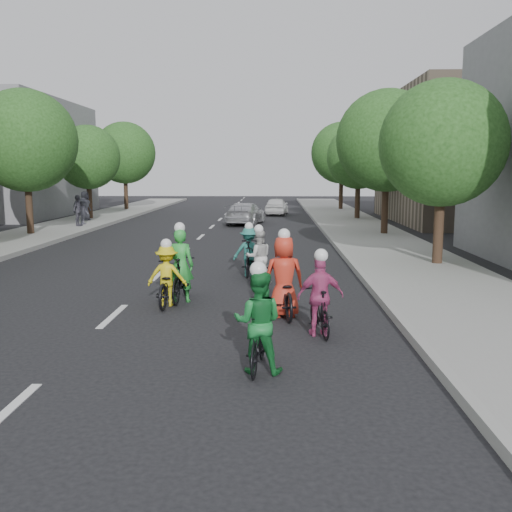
{
  "coord_description": "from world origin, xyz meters",
  "views": [
    {
      "loc": [
        3.46,
        -11.89,
        3.11
      ],
      "look_at": [
        3.03,
        2.22,
        1.0
      ],
      "focal_mm": 40.0,
      "sensor_mm": 36.0,
      "label": 1
    }
  ],
  "objects_px": {
    "cyclist_0": "(168,281)",
    "follow_car_trail": "(277,206)",
    "spectator_2": "(85,206)",
    "spectator_1": "(78,211)",
    "cyclist_4": "(320,304)",
    "cyclist_2": "(259,262)",
    "spectator_0": "(83,211)",
    "cyclist_1": "(284,286)",
    "cyclist_6": "(181,274)",
    "cyclist_5": "(258,330)",
    "follow_car_lead": "(246,213)",
    "cyclist_3": "(249,255)"
  },
  "relations": [
    {
      "from": "cyclist_6",
      "to": "spectator_1",
      "type": "height_order",
      "value": "cyclist_6"
    },
    {
      "from": "follow_car_lead",
      "to": "cyclist_1",
      "type": "bearing_deg",
      "value": 104.46
    },
    {
      "from": "cyclist_3",
      "to": "spectator_1",
      "type": "height_order",
      "value": "spectator_1"
    },
    {
      "from": "cyclist_1",
      "to": "cyclist_3",
      "type": "bearing_deg",
      "value": -87.18
    },
    {
      "from": "cyclist_6",
      "to": "spectator_0",
      "type": "distance_m",
      "value": 20.06
    },
    {
      "from": "cyclist_5",
      "to": "cyclist_6",
      "type": "xyz_separation_m",
      "value": [
        -1.99,
        4.81,
        0.0
      ]
    },
    {
      "from": "cyclist_2",
      "to": "follow_car_lead",
      "type": "relative_size",
      "value": 0.42
    },
    {
      "from": "cyclist_2",
      "to": "follow_car_trail",
      "type": "relative_size",
      "value": 0.51
    },
    {
      "from": "cyclist_1",
      "to": "cyclist_6",
      "type": "relative_size",
      "value": 1.03
    },
    {
      "from": "cyclist_0",
      "to": "cyclist_4",
      "type": "xyz_separation_m",
      "value": [
        3.36,
        -2.36,
        0.03
      ]
    },
    {
      "from": "cyclist_2",
      "to": "spectator_0",
      "type": "distance_m",
      "value": 18.94
    },
    {
      "from": "cyclist_0",
      "to": "cyclist_3",
      "type": "relative_size",
      "value": 1.03
    },
    {
      "from": "cyclist_5",
      "to": "spectator_0",
      "type": "distance_m",
      "value": 25.26
    },
    {
      "from": "cyclist_1",
      "to": "spectator_1",
      "type": "bearing_deg",
      "value": -68.04
    },
    {
      "from": "follow_car_lead",
      "to": "cyclist_5",
      "type": "bearing_deg",
      "value": 102.74
    },
    {
      "from": "cyclist_4",
      "to": "follow_car_lead",
      "type": "relative_size",
      "value": 0.38
    },
    {
      "from": "cyclist_1",
      "to": "cyclist_6",
      "type": "xyz_separation_m",
      "value": [
        -2.44,
        1.37,
        0.0
      ]
    },
    {
      "from": "cyclist_4",
      "to": "cyclist_5",
      "type": "bearing_deg",
      "value": 52.06
    },
    {
      "from": "follow_car_trail",
      "to": "cyclist_4",
      "type": "bearing_deg",
      "value": 96.87
    },
    {
      "from": "cyclist_1",
      "to": "cyclist_4",
      "type": "bearing_deg",
      "value": 107.02
    },
    {
      "from": "cyclist_1",
      "to": "follow_car_lead",
      "type": "bearing_deg",
      "value": -93.39
    },
    {
      "from": "cyclist_4",
      "to": "cyclist_2",
      "type": "bearing_deg",
      "value": -84.59
    },
    {
      "from": "follow_car_lead",
      "to": "follow_car_trail",
      "type": "bearing_deg",
      "value": -94.99
    },
    {
      "from": "cyclist_4",
      "to": "follow_car_trail",
      "type": "bearing_deg",
      "value": -97.74
    },
    {
      "from": "spectator_1",
      "to": "cyclist_3",
      "type": "bearing_deg",
      "value": -141.08
    },
    {
      "from": "cyclist_4",
      "to": "cyclist_6",
      "type": "xyz_separation_m",
      "value": [
        -3.11,
        2.78,
        0.05
      ]
    },
    {
      "from": "cyclist_6",
      "to": "follow_car_lead",
      "type": "height_order",
      "value": "cyclist_6"
    },
    {
      "from": "cyclist_6",
      "to": "follow_car_trail",
      "type": "xyz_separation_m",
      "value": [
        2.44,
        27.37,
        -0.04
      ]
    },
    {
      "from": "cyclist_2",
      "to": "spectator_2",
      "type": "height_order",
      "value": "spectator_2"
    },
    {
      "from": "follow_car_trail",
      "to": "spectator_0",
      "type": "distance_m",
      "value": 14.24
    },
    {
      "from": "cyclist_1",
      "to": "spectator_1",
      "type": "distance_m",
      "value": 21.48
    },
    {
      "from": "cyclist_5",
      "to": "spectator_2",
      "type": "height_order",
      "value": "spectator_2"
    },
    {
      "from": "cyclist_3",
      "to": "follow_car_lead",
      "type": "xyz_separation_m",
      "value": [
        -0.92,
        16.71,
        0.01
      ]
    },
    {
      "from": "spectator_2",
      "to": "follow_car_trail",
      "type": "bearing_deg",
      "value": -47.62
    },
    {
      "from": "follow_car_lead",
      "to": "spectator_1",
      "type": "bearing_deg",
      "value": 27.88
    },
    {
      "from": "spectator_1",
      "to": "cyclist_0",
      "type": "bearing_deg",
      "value": -151.98
    },
    {
      "from": "cyclist_0",
      "to": "follow_car_trail",
      "type": "xyz_separation_m",
      "value": [
        2.69,
        27.79,
        0.05
      ]
    },
    {
      "from": "spectator_1",
      "to": "spectator_2",
      "type": "height_order",
      "value": "spectator_2"
    },
    {
      "from": "cyclist_0",
      "to": "spectator_0",
      "type": "bearing_deg",
      "value": -64.63
    },
    {
      "from": "cyclist_5",
      "to": "cyclist_6",
      "type": "height_order",
      "value": "cyclist_6"
    },
    {
      "from": "follow_car_trail",
      "to": "spectator_2",
      "type": "bearing_deg",
      "value": 35.03
    },
    {
      "from": "cyclist_0",
      "to": "cyclist_3",
      "type": "bearing_deg",
      "value": -112.68
    },
    {
      "from": "follow_car_trail",
      "to": "spectator_1",
      "type": "distance_m",
      "value": 14.88
    },
    {
      "from": "cyclist_0",
      "to": "spectator_0",
      "type": "relative_size",
      "value": 1.27
    },
    {
      "from": "cyclist_4",
      "to": "cyclist_6",
      "type": "relative_size",
      "value": 0.87
    },
    {
      "from": "spectator_0",
      "to": "spectator_2",
      "type": "height_order",
      "value": "spectator_2"
    },
    {
      "from": "cyclist_0",
      "to": "follow_car_lead",
      "type": "bearing_deg",
      "value": -90.69
    },
    {
      "from": "follow_car_lead",
      "to": "spectator_2",
      "type": "height_order",
      "value": "spectator_2"
    },
    {
      "from": "follow_car_trail",
      "to": "spectator_1",
      "type": "relative_size",
      "value": 2.18
    },
    {
      "from": "cyclist_4",
      "to": "spectator_0",
      "type": "height_order",
      "value": "cyclist_4"
    }
  ]
}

